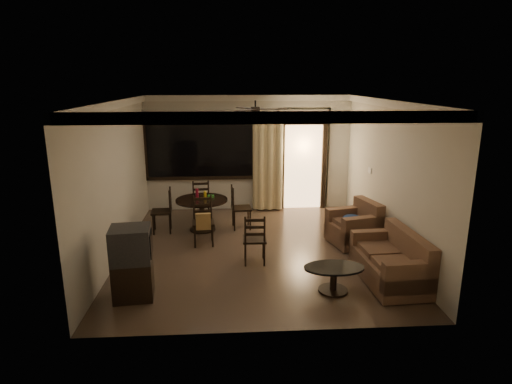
{
  "coord_description": "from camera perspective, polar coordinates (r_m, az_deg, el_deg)",
  "views": [
    {
      "loc": [
        -0.46,
        -7.61,
        3.15
      ],
      "look_at": [
        0.02,
        0.2,
        1.09
      ],
      "focal_mm": 30.0,
      "sensor_mm": 36.0,
      "label": 1
    }
  ],
  "objects": [
    {
      "name": "dining_chair_west",
      "position": [
        9.3,
        -12.34,
        -3.56
      ],
      "size": [
        0.45,
        0.45,
        0.95
      ],
      "rotation": [
        0.0,
        0.0,
        -1.48
      ],
      "color": "black",
      "rests_on": "ground"
    },
    {
      "name": "side_chair",
      "position": [
        7.6,
        -0.19,
        -7.5
      ],
      "size": [
        0.41,
        0.41,
        0.92
      ],
      "rotation": [
        0.0,
        0.0,
        3.12
      ],
      "color": "black",
      "rests_on": "ground"
    },
    {
      "name": "dining_chair_south",
      "position": [
        8.46,
        -7.03,
        -5.02
      ],
      "size": [
        0.45,
        0.51,
        0.95
      ],
      "rotation": [
        0.0,
        0.0,
        0.09
      ],
      "color": "black",
      "rests_on": "ground"
    },
    {
      "name": "dining_chair_north",
      "position": [
        10.03,
        -7.3,
        -1.99
      ],
      "size": [
        0.45,
        0.45,
        0.95
      ],
      "rotation": [
        0.0,
        0.0,
        3.23
      ],
      "color": "black",
      "rests_on": "ground"
    },
    {
      "name": "dining_chair_east",
      "position": [
        9.33,
        -2.03,
        -3.16
      ],
      "size": [
        0.45,
        0.45,
        0.95
      ],
      "rotation": [
        0.0,
        0.0,
        1.66
      ],
      "color": "black",
      "rests_on": "ground"
    },
    {
      "name": "ground",
      "position": [
        8.25,
        -0.08,
        -7.7
      ],
      "size": [
        5.5,
        5.5,
        0.0
      ],
      "primitive_type": "plane",
      "color": "#7F6651",
      "rests_on": "ground"
    },
    {
      "name": "sofa",
      "position": [
        7.24,
        17.78,
        -8.99
      ],
      "size": [
        0.89,
        1.56,
        0.81
      ],
      "rotation": [
        0.0,
        0.0,
        0.06
      ],
      "color": "#482D21",
      "rests_on": "ground"
    },
    {
      "name": "coffee_table",
      "position": [
        6.73,
        10.32,
        -10.82
      ],
      "size": [
        0.92,
        0.55,
        0.41
      ],
      "rotation": [
        0.0,
        0.0,
        -0.14
      ],
      "color": "black",
      "rests_on": "ground"
    },
    {
      "name": "room_shell",
      "position": [
        9.53,
        2.85,
        6.77
      ],
      "size": [
        5.5,
        6.7,
        5.5
      ],
      "color": "beige",
      "rests_on": "ground"
    },
    {
      "name": "tv_cabinet",
      "position": [
        6.6,
        -16.18,
        -9.05
      ],
      "size": [
        0.63,
        0.58,
        1.09
      ],
      "rotation": [
        0.0,
        0.0,
        0.11
      ],
      "color": "black",
      "rests_on": "ground"
    },
    {
      "name": "dining_table",
      "position": [
        9.2,
        -7.22,
        -1.81
      ],
      "size": [
        1.1,
        1.1,
        0.91
      ],
      "rotation": [
        0.0,
        0.0,
        0.09
      ],
      "color": "black",
      "rests_on": "ground"
    },
    {
      "name": "armchair",
      "position": [
        8.65,
        13.15,
        -4.55
      ],
      "size": [
        1.02,
        1.02,
        0.84
      ],
      "rotation": [
        0.0,
        0.0,
        0.26
      ],
      "color": "#482D21",
      "rests_on": "ground"
    }
  ]
}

